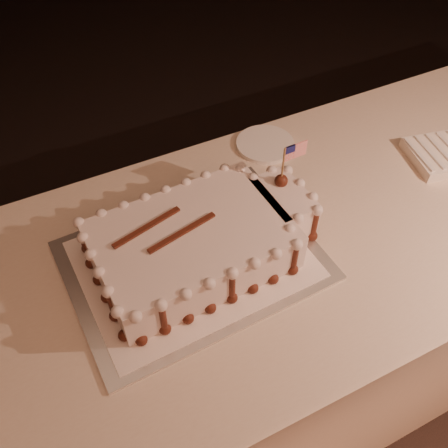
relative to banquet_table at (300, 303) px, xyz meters
name	(u,v)px	position (x,y,z in m)	size (l,w,h in m)	color
banquet_table	(300,303)	(0.00, 0.00, 0.00)	(2.40, 0.80, 0.75)	beige
cake_board	(193,260)	(-0.33, 0.02, 0.38)	(0.56, 0.42, 0.01)	silver
doily	(193,259)	(-0.33, 0.02, 0.38)	(0.50, 0.38, 0.00)	white
sheet_cake	(204,240)	(-0.30, 0.02, 0.44)	(0.54, 0.32, 0.21)	white
side_plate	(265,144)	(0.03, 0.31, 0.38)	(0.17, 0.17, 0.01)	white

